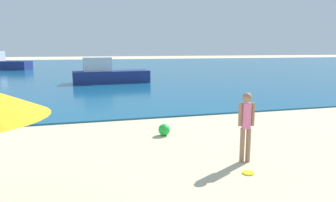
% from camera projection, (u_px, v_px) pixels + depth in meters
% --- Properties ---
extents(water, '(160.00, 60.00, 0.06)m').
position_uv_depth(water, '(101.00, 68.00, 39.32)').
color(water, '#14567F').
rests_on(water, ground).
extents(person_standing, '(0.35, 0.20, 1.54)m').
position_uv_depth(person_standing, '(246.00, 123.00, 6.59)').
color(person_standing, '#936B4C').
rests_on(person_standing, ground).
extents(frisbee, '(0.24, 0.24, 0.03)m').
position_uv_depth(frisbee, '(248.00, 173.00, 6.10)').
color(frisbee, yellow).
rests_on(frisbee, ground).
extents(boat_near, '(5.36, 1.91, 1.80)m').
position_uv_depth(boat_near, '(108.00, 74.00, 21.57)').
color(boat_near, navy).
rests_on(boat_near, water).
extents(boat_far, '(6.48, 3.88, 2.10)m').
position_uv_depth(boat_far, '(1.00, 63.00, 35.02)').
color(boat_far, navy).
rests_on(boat_far, water).
extents(beach_ball, '(0.34, 0.34, 0.34)m').
position_uv_depth(beach_ball, '(164.00, 130.00, 8.74)').
color(beach_ball, green).
rests_on(beach_ball, ground).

